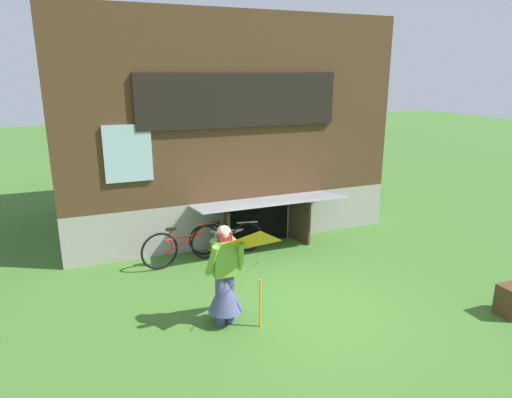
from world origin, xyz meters
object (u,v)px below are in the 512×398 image
object	(u,v)px
bicycle_silver	(226,238)
bicycle_red	(184,245)
kite	(260,258)
person	(225,283)

from	to	relation	value
bicycle_silver	bicycle_red	xyz separation A→B (m)	(-0.94, -0.20, 0.04)
kite	bicycle_silver	distance (m)	3.34
person	bicycle_silver	bearing A→B (deg)	74.43
bicycle_silver	bicycle_red	size ratio (longest dim) A/B	0.88
bicycle_silver	kite	bearing A→B (deg)	-89.25
person	bicycle_red	bearing A→B (deg)	94.41
kite	bicycle_silver	bearing A→B (deg)	80.20
person	bicycle_red	distance (m)	2.43
kite	bicycle_silver	size ratio (longest dim) A/B	0.97
bicycle_silver	person	bearing A→B (deg)	-98.14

